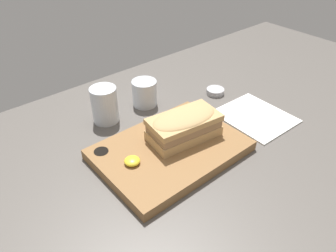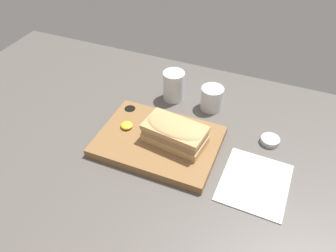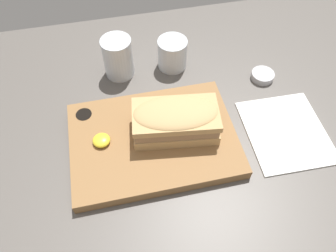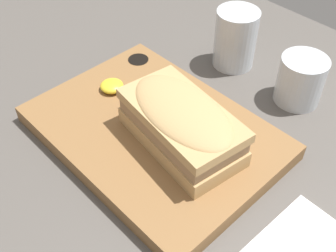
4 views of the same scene
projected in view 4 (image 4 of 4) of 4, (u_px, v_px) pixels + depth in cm
name	position (u px, v px, depth cm)	size (l,w,h in cm)	color
dining_table	(182.00, 192.00, 56.77)	(186.57, 99.73, 2.00)	#56514C
serving_board	(154.00, 132.00, 61.70)	(34.98, 25.14, 2.67)	olive
sandwich	(182.00, 123.00, 55.81)	(18.61, 11.56, 7.00)	tan
mustard_dollop	(112.00, 86.00, 66.12)	(3.65, 3.65, 1.46)	yellow
water_glass	(235.00, 42.00, 72.90)	(7.28, 7.28, 10.31)	silver
wine_glass	(300.00, 82.00, 66.49)	(7.38, 7.38, 7.83)	silver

